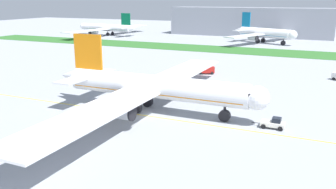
{
  "coord_description": "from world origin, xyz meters",
  "views": [
    {
      "loc": [
        34.22,
        -63.74,
        24.0
      ],
      "look_at": [
        2.6,
        6.13,
        3.49
      ],
      "focal_mm": 38.74,
      "sensor_mm": 36.0,
      "label": 1
    }
  ],
  "objects_px": {
    "service_truck_baggage_loader": "(205,69)",
    "parked_airliner_far_left": "(107,28)",
    "parked_airliner_far_centre": "(264,33)",
    "pushback_tug": "(274,123)",
    "ground_crew_wingwalker_port": "(131,101)",
    "ground_crew_marshaller_front": "(108,106)",
    "airliner_foreground": "(152,87)"
  },
  "relations": [
    {
      "from": "service_truck_baggage_loader",
      "to": "parked_airliner_far_left",
      "type": "xyz_separation_m",
      "value": [
        -99.33,
        92.93,
        3.39
      ]
    },
    {
      "from": "parked_airliner_far_centre",
      "to": "parked_airliner_far_left",
      "type": "bearing_deg",
      "value": 179.45
    },
    {
      "from": "pushback_tug",
      "to": "service_truck_baggage_loader",
      "type": "distance_m",
      "value": 51.33
    },
    {
      "from": "parked_airliner_far_centre",
      "to": "ground_crew_wingwalker_port",
      "type": "bearing_deg",
      "value": -92.71
    },
    {
      "from": "service_truck_baggage_loader",
      "to": "ground_crew_marshaller_front",
      "type": "bearing_deg",
      "value": -98.17
    },
    {
      "from": "parked_airliner_far_left",
      "to": "parked_airliner_far_centre",
      "type": "height_order",
      "value": "parked_airliner_far_centre"
    },
    {
      "from": "airliner_foreground",
      "to": "pushback_tug",
      "type": "height_order",
      "value": "airliner_foreground"
    },
    {
      "from": "airliner_foreground",
      "to": "pushback_tug",
      "type": "bearing_deg",
      "value": -0.21
    },
    {
      "from": "airliner_foreground",
      "to": "ground_crew_wingwalker_port",
      "type": "height_order",
      "value": "airliner_foreground"
    },
    {
      "from": "ground_crew_wingwalker_port",
      "to": "service_truck_baggage_loader",
      "type": "bearing_deg",
      "value": 84.42
    },
    {
      "from": "parked_airliner_far_centre",
      "to": "service_truck_baggage_loader",
      "type": "bearing_deg",
      "value": -91.41
    },
    {
      "from": "airliner_foreground",
      "to": "ground_crew_marshaller_front",
      "type": "relative_size",
      "value": 47.12
    },
    {
      "from": "airliner_foreground",
      "to": "parked_airliner_far_left",
      "type": "xyz_separation_m",
      "value": [
        -101.62,
        135.81,
        -0.49
      ]
    },
    {
      "from": "pushback_tug",
      "to": "service_truck_baggage_loader",
      "type": "xyz_separation_m",
      "value": [
        -28.07,
        42.97,
        0.59
      ]
    },
    {
      "from": "pushback_tug",
      "to": "ground_crew_marshaller_front",
      "type": "xyz_separation_m",
      "value": [
        -34.78,
        -3.75,
        0.01
      ]
    },
    {
      "from": "pushback_tug",
      "to": "service_truck_baggage_loader",
      "type": "bearing_deg",
      "value": 123.15
    },
    {
      "from": "airliner_foreground",
      "to": "ground_crew_wingwalker_port",
      "type": "relative_size",
      "value": 47.47
    },
    {
      "from": "pushback_tug",
      "to": "parked_airliner_far_left",
      "type": "xyz_separation_m",
      "value": [
        -127.4,
        135.91,
        3.98
      ]
    },
    {
      "from": "airliner_foreground",
      "to": "parked_airliner_far_left",
      "type": "bearing_deg",
      "value": 126.81
    },
    {
      "from": "airliner_foreground",
      "to": "service_truck_baggage_loader",
      "type": "bearing_deg",
      "value": 93.06
    },
    {
      "from": "ground_crew_marshaller_front",
      "to": "service_truck_baggage_loader",
      "type": "bearing_deg",
      "value": 81.83
    },
    {
      "from": "pushback_tug",
      "to": "parked_airliner_far_left",
      "type": "distance_m",
      "value": 186.33
    },
    {
      "from": "airliner_foreground",
      "to": "parked_airliner_far_centre",
      "type": "relative_size",
      "value": 1.38
    },
    {
      "from": "pushback_tug",
      "to": "ground_crew_wingwalker_port",
      "type": "relative_size",
      "value": 3.77
    },
    {
      "from": "service_truck_baggage_loader",
      "to": "parked_airliner_far_left",
      "type": "distance_m",
      "value": 136.07
    },
    {
      "from": "airliner_foreground",
      "to": "service_truck_baggage_loader",
      "type": "relative_size",
      "value": 13.23
    },
    {
      "from": "pushback_tug",
      "to": "parked_airliner_far_centre",
      "type": "height_order",
      "value": "parked_airliner_far_centre"
    },
    {
      "from": "ground_crew_wingwalker_port",
      "to": "parked_airliner_far_centre",
      "type": "relative_size",
      "value": 0.03
    },
    {
      "from": "airliner_foreground",
      "to": "ground_crew_marshaller_front",
      "type": "bearing_deg",
      "value": -156.87
    },
    {
      "from": "ground_crew_marshaller_front",
      "to": "parked_airliner_far_centre",
      "type": "relative_size",
      "value": 0.03
    },
    {
      "from": "parked_airliner_far_left",
      "to": "parked_airliner_far_centre",
      "type": "distance_m",
      "value": 101.6
    },
    {
      "from": "airliner_foreground",
      "to": "parked_airliner_far_left",
      "type": "relative_size",
      "value": 1.03
    }
  ]
}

